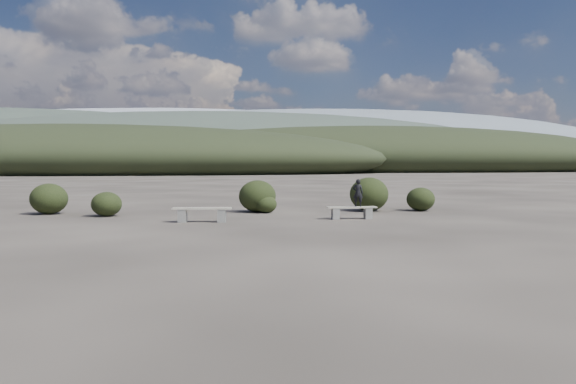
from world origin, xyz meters
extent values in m
plane|color=#28241F|center=(0.00, 0.00, 0.00)|extent=(1200.00, 1200.00, 0.00)
cube|color=slate|center=(-3.15, 5.72, 0.22)|extent=(0.30, 0.40, 0.43)
cube|color=slate|center=(-1.86, 5.60, 0.22)|extent=(0.30, 0.40, 0.43)
cube|color=gray|center=(-2.50, 5.66, 0.46)|extent=(1.97, 0.58, 0.05)
cube|color=slate|center=(2.09, 6.07, 0.19)|extent=(0.25, 0.34, 0.39)
cube|color=slate|center=(3.26, 6.06, 0.19)|extent=(0.25, 0.34, 0.39)
cube|color=gray|center=(2.67, 6.07, 0.41)|extent=(1.75, 0.38, 0.05)
imported|color=black|center=(2.89, 6.07, 0.92)|extent=(0.41, 0.33, 0.97)
ellipsoid|color=black|center=(-6.05, 8.18, 0.45)|extent=(1.11, 1.11, 0.90)
ellipsoid|color=black|center=(-0.41, 9.27, 0.64)|extent=(1.49, 1.49, 1.28)
ellipsoid|color=black|center=(-0.10, 8.83, 0.34)|extent=(0.85, 0.85, 0.68)
ellipsoid|color=black|center=(4.15, 9.16, 0.69)|extent=(1.57, 1.57, 1.38)
ellipsoid|color=black|center=(6.27, 8.96, 0.48)|extent=(1.15, 1.15, 0.96)
ellipsoid|color=black|center=(-8.41, 9.37, 0.59)|extent=(1.39, 1.39, 1.18)
ellipsoid|color=black|center=(-25.00, 90.00, 2.70)|extent=(110.00, 40.00, 12.00)
ellipsoid|color=black|center=(35.00, 110.00, 3.15)|extent=(120.00, 44.00, 14.00)
ellipsoid|color=#2B352C|center=(0.00, 160.00, 5.40)|extent=(190.00, 64.00, 24.00)
ellipsoid|color=slate|center=(70.00, 300.00, 9.90)|extent=(340.00, 110.00, 44.00)
ellipsoid|color=#8F95A1|center=(-30.00, 400.00, 12.60)|extent=(460.00, 140.00, 56.00)
camera|label=1|loc=(-2.01, -13.06, 1.97)|focal=35.00mm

